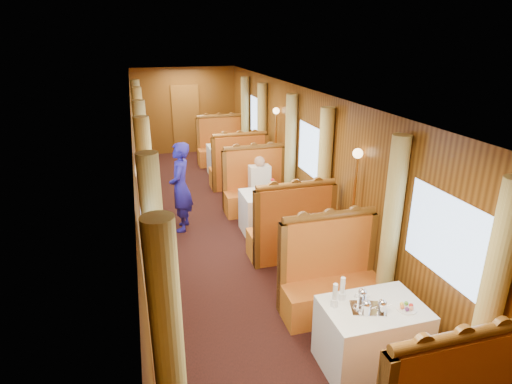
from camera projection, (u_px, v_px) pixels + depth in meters
name	position (u px, v px, depth m)	size (l,w,h in m)	color
floor	(231.00, 236.00, 7.65)	(3.00, 12.00, 0.01)	black
ceiling	(228.00, 94.00, 6.78)	(3.00, 12.00, 0.01)	silver
wall_far	(186.00, 111.00, 12.62)	(3.00, 2.50, 0.01)	brown
wall_left	(138.00, 177.00, 6.83)	(12.00, 2.50, 0.01)	brown
wall_right	(312.00, 162.00, 7.59)	(12.00, 2.50, 0.01)	brown
doorway_far	(186.00, 119.00, 12.68)	(0.80, 0.04, 2.00)	brown
table_near	(371.00, 336.00, 4.55)	(1.05, 0.72, 0.75)	white
banquette_near_aft	(331.00, 282.00, 5.45)	(1.30, 0.55, 1.34)	#AE3A13
table_mid	(271.00, 212.00, 7.71)	(1.05, 0.72, 0.75)	white
banquette_mid_fwd	(291.00, 233.00, 6.78)	(1.30, 0.55, 1.34)	#AE3A13
banquette_mid_aft	(256.00, 191.00, 8.61)	(1.30, 0.55, 1.34)	#AE3A13
table_far	(229.00, 160.00, 10.86)	(1.05, 0.72, 0.75)	white
banquette_far_fwd	(239.00, 170.00, 9.93)	(1.30, 0.55, 1.34)	#AE3A13
banquette_far_aft	(221.00, 148.00, 11.76)	(1.30, 0.55, 1.34)	#AE3A13
tea_tray	(368.00, 308.00, 4.38)	(0.34, 0.26, 0.01)	silver
teapot_left	(366.00, 309.00, 4.28)	(0.15, 0.11, 0.12)	silver
teapot_right	(382.00, 308.00, 4.30)	(0.15, 0.11, 0.12)	silver
teapot_back	(362.00, 298.00, 4.46)	(0.15, 0.12, 0.13)	silver
fruit_plate	(406.00, 308.00, 4.37)	(0.21, 0.21, 0.05)	white
cup_inboard	(335.00, 297.00, 4.39)	(0.08, 0.08, 0.26)	white
cup_outboard	(342.00, 291.00, 4.50)	(0.08, 0.08, 0.26)	white
rose_vase_mid	(272.00, 183.00, 7.55)	(0.06, 0.06, 0.36)	silver
rose_vase_far	(228.00, 139.00, 10.66)	(0.06, 0.06, 0.36)	silver
window_left_near	(147.00, 280.00, 3.61)	(1.20, 0.90, 0.01)	#8CADD8
curtain_left_near_a	(170.00, 369.00, 3.03)	(0.22, 0.22, 2.35)	tan
curtain_left_near_b	(157.00, 262.00, 4.43)	(0.22, 0.22, 2.35)	tan
window_right_near	(445.00, 237.00, 4.37)	(1.20, 0.90, 0.01)	#8CADD8
curtain_right_near_a	(490.00, 305.00, 3.73)	(0.22, 0.22, 2.35)	tan
curtain_right_near_b	(391.00, 231.00, 5.14)	(0.22, 0.22, 2.35)	tan
window_left_mid	(138.00, 165.00, 6.76)	(1.20, 0.90, 0.01)	#8CADD8
curtain_left_mid_a	(148.00, 197.00, 6.18)	(0.22, 0.22, 2.35)	tan
curtain_left_mid_b	(144.00, 167.00, 7.59)	(0.22, 0.22, 2.35)	tan
window_right_mid	(312.00, 151.00, 7.52)	(1.20, 0.90, 0.01)	#8CADD8
curtain_right_mid_a	(324.00, 181.00, 6.89)	(0.22, 0.22, 2.35)	tan
curtain_right_mid_b	(290.00, 156.00, 8.29)	(0.22, 0.22, 2.35)	tan
window_left_far	(134.00, 123.00, 9.92)	(1.20, 0.90, 0.01)	#8CADD8
curtain_left_far_a	(141.00, 142.00, 9.34)	(0.22, 0.22, 2.35)	tan
curtain_left_far_b	(139.00, 128.00, 10.74)	(0.22, 0.22, 2.35)	tan
window_right_far	(257.00, 116.00, 10.68)	(1.20, 0.90, 0.01)	#8CADD8
curtain_right_far_a	(262.00, 134.00, 10.04)	(0.22, 0.22, 2.35)	tan
curtain_right_far_b	(245.00, 122.00, 11.45)	(0.22, 0.22, 2.35)	tan
sconce_left_fore	(149.00, 209.00, 5.23)	(0.14, 0.14, 1.95)	#BF8C3F
sconce_right_fore	(355.00, 188.00, 5.94)	(0.14, 0.14, 1.95)	#BF8C3F
sconce_left_aft	(140.00, 143.00, 8.38)	(0.14, 0.14, 1.95)	#BF8C3F
sconce_right_aft	(276.00, 134.00, 9.10)	(0.14, 0.14, 1.95)	#BF8C3F
steward	(181.00, 187.00, 7.65)	(0.60, 0.39, 1.63)	navy
passenger	(260.00, 180.00, 8.23)	(0.40, 0.44, 0.76)	beige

